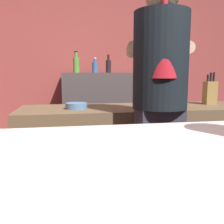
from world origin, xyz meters
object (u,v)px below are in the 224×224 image
bottle_olive_oil (108,66)px  bottle_soy (76,64)px  knife_block (210,92)px  bartender (160,96)px  chefs_knife (174,106)px  mixing_bowl (76,106)px  bottle_hot_sauce (95,67)px

bottle_olive_oil → bottle_soy: size_ratio=0.87×
knife_block → bottle_soy: bearing=134.7°
bartender → chefs_knife: bearing=-22.0°
knife_block → mixing_bowl: bearing=-175.3°
chefs_knife → bottle_soy: (-0.73, 1.22, 0.38)m
bottle_olive_oil → bottle_soy: bearing=175.1°
knife_block → chefs_knife: bearing=-165.0°
mixing_bowl → bottle_soy: 1.27m
bartender → bottle_soy: bartender is taller
bottle_olive_oil → mixing_bowl: bearing=-110.7°
bartender → knife_block: bartender is taller
mixing_bowl → bottle_olive_oil: bearing=69.3°
bartender → chefs_knife: 0.51m
bottle_olive_oil → bartender: bearing=-88.0°
bartender → bottle_hot_sauce: bearing=19.5°
bartender → chefs_knife: (0.28, 0.41, -0.12)m
chefs_knife → bottle_hot_sauce: bottle_hot_sauce is taller
knife_block → chefs_knife: size_ratio=1.16×
knife_block → bottle_soy: bottle_soy is taller
bartender → bottle_olive_oil: bartender is taller
chefs_knife → bottle_hot_sauce: size_ratio=1.24×
bartender → bottle_soy: (-0.45, 1.63, 0.27)m
bottle_hot_sauce → bottle_soy: bottle_soy is taller
bartender → bottle_soy: 1.71m
chefs_knife → bottle_hot_sauce: bearing=99.3°
knife_block → bartender: bearing=-142.4°
bottle_olive_oil → chefs_knife: bearing=-74.1°
knife_block → chefs_knife: (-0.38, -0.10, -0.10)m
knife_block → bottle_olive_oil: bearing=123.4°
knife_block → chefs_knife: knife_block is taller
bartender → mixing_bowl: bartender is taller
mixing_bowl → bottle_olive_oil: (0.45, 1.18, 0.35)m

